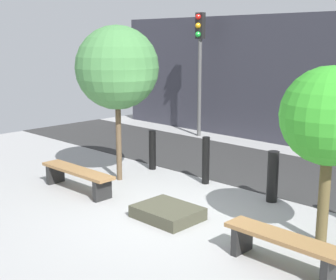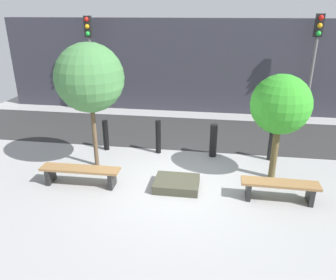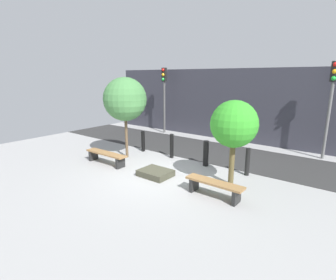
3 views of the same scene
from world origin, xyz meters
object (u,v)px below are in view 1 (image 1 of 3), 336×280
(planter_bed, at_px, (168,213))
(bollard_center, at_px, (273,177))
(tree_behind_right_bench, at_px, (330,117))
(bench_right, at_px, (284,245))
(tree_behind_left_bench, at_px, (117,68))
(traffic_light_west, at_px, (200,52))
(bench_left, at_px, (77,175))
(bollard_left, at_px, (206,160))
(bollard_far_left, at_px, (152,150))

(planter_bed, distance_m, bollard_center, 2.19)
(planter_bed, distance_m, tree_behind_right_bench, 3.11)
(bench_right, xyz_separation_m, bollard_center, (-1.54, 2.19, 0.16))
(tree_behind_right_bench, bearing_deg, bench_right, -90.00)
(tree_behind_left_bench, relative_size, tree_behind_right_bench, 1.24)
(bench_right, relative_size, traffic_light_west, 0.45)
(bench_left, height_order, traffic_light_west, traffic_light_west)
(traffic_light_west, bearing_deg, tree_behind_left_bench, -68.99)
(planter_bed, distance_m, traffic_light_west, 7.56)
(tree_behind_left_bench, bearing_deg, planter_bed, -20.99)
(bollard_left, bearing_deg, traffic_light_west, 132.16)
(tree_behind_left_bench, distance_m, bollard_center, 3.87)
(bollard_far_left, distance_m, traffic_light_west, 4.68)
(bench_right, xyz_separation_m, planter_bed, (-2.35, 0.20, -0.22))
(planter_bed, distance_m, bollard_far_left, 3.17)
(bollard_left, xyz_separation_m, bollard_center, (1.63, 0.00, -0.02))
(tree_behind_left_bench, xyz_separation_m, bollard_far_left, (-0.09, 1.09, -1.96))
(bollard_center, bearing_deg, tree_behind_left_bench, -160.93)
(tree_behind_right_bench, relative_size, bollard_center, 2.72)
(tree_behind_left_bench, distance_m, bollard_far_left, 2.25)
(traffic_light_west, bearing_deg, bollard_left, -47.84)
(tree_behind_right_bench, height_order, bollard_far_left, tree_behind_right_bench)
(tree_behind_left_bench, bearing_deg, bollard_far_left, 94.76)
(tree_behind_left_bench, relative_size, traffic_light_west, 0.87)
(tree_behind_left_bench, relative_size, bollard_left, 3.26)
(bollard_center, relative_size, traffic_light_west, 0.26)
(bench_left, xyz_separation_m, bollard_far_left, (-0.09, 2.19, 0.13))
(bench_right, distance_m, tree_behind_right_bench, 1.94)
(tree_behind_right_bench, relative_size, traffic_light_west, 0.70)
(bollard_far_left, bearing_deg, planter_bed, -39.26)
(bollard_left, height_order, traffic_light_west, traffic_light_west)
(bench_right, relative_size, planter_bed, 1.60)
(bench_right, xyz_separation_m, tree_behind_right_bench, (0.00, 1.10, 1.60))
(bollard_far_left, relative_size, traffic_light_west, 0.25)
(tree_behind_right_bench, height_order, bollard_center, tree_behind_right_bench)
(planter_bed, bearing_deg, bench_left, -175.13)
(bench_right, bearing_deg, tree_behind_right_bench, 90.79)
(planter_bed, bearing_deg, traffic_light_west, 126.23)
(tree_behind_left_bench, xyz_separation_m, tree_behind_right_bench, (4.70, -0.00, -0.50))
(bench_left, xyz_separation_m, bollard_left, (1.54, 2.19, 0.17))
(bench_left, distance_m, bench_right, 4.70)
(bench_left, relative_size, tree_behind_left_bench, 0.59)
(tree_behind_left_bench, relative_size, bollard_far_left, 3.54)
(planter_bed, height_order, bollard_left, bollard_left)
(bollard_far_left, distance_m, bollard_left, 1.63)
(bench_right, xyz_separation_m, tree_behind_left_bench, (-4.70, 1.10, 2.10))
(bollard_left, bearing_deg, tree_behind_left_bench, -144.55)
(planter_bed, relative_size, bollard_far_left, 1.14)
(bench_left, xyz_separation_m, bench_right, (4.70, 0.00, -0.00))
(bench_left, xyz_separation_m, bollard_center, (3.16, 2.19, 0.15))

